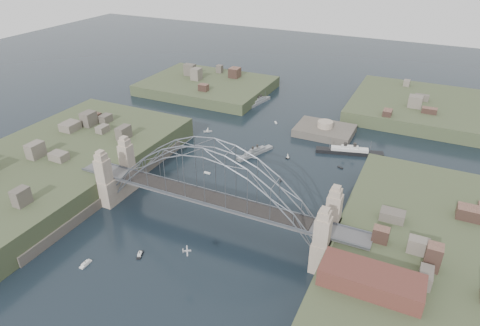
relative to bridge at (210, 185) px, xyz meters
name	(u,v)px	position (x,y,z in m)	size (l,w,h in m)	color
ground	(212,223)	(0.00, 0.00, -12.32)	(500.00, 500.00, 0.00)	black
bridge	(210,185)	(0.00, 0.00, 0.00)	(84.00, 13.80, 24.60)	#545456
shore_west	(56,172)	(-57.32, 0.00, -10.35)	(50.50, 90.00, 12.00)	#3C472B
shore_east	(439,284)	(57.32, 0.00, -10.35)	(50.50, 90.00, 12.00)	#3C472B
headland_nw	(207,90)	(-55.00, 95.00, -11.82)	(60.00, 45.00, 9.00)	#3C472B
headland_ne	(435,113)	(50.00, 110.00, -11.57)	(70.00, 55.00, 9.50)	#3C472B
fort_island	(324,135)	(12.00, 70.00, -12.66)	(22.00, 16.00, 9.40)	#4E473F
wharf_shed	(371,280)	(44.00, -14.00, -2.32)	(20.00, 8.00, 4.00)	#592D26
naval_cruiser_near	(255,153)	(-5.70, 42.35, -11.58)	(8.29, 15.49, 4.79)	gray
naval_cruiser_far	(260,102)	(-24.42, 90.28, -11.52)	(4.87, 15.38, 5.15)	gray
ocean_liner	(349,151)	(24.63, 57.52, -11.42)	(23.69, 9.33, 5.81)	black
aeroplane	(186,251)	(4.82, -20.09, -4.70)	(2.29, 3.17, 0.53)	#BABCC2
small_boat_a	(207,173)	(-14.54, 23.23, -12.17)	(2.30, 0.83, 0.45)	silver
small_boat_b	(281,180)	(9.00, 29.48, -12.17)	(1.05, 2.05, 0.45)	silver
small_boat_c	(140,255)	(-9.72, -19.12, -12.04)	(2.07, 3.13, 1.43)	silver
small_boat_d	(340,168)	(24.34, 45.77, -12.17)	(2.09, 1.52, 0.45)	silver
small_boat_e	(208,130)	(-30.46, 51.95, -11.63)	(3.44, 2.80, 2.38)	silver
small_boat_f	(288,156)	(5.93, 44.53, -11.30)	(1.49, 1.60, 2.38)	silver
small_boat_h	(276,123)	(-9.27, 71.99, -12.17)	(1.78, 2.17, 0.45)	silver
small_boat_i	(335,219)	(30.31, 15.49, -11.47)	(2.57, 1.85, 2.38)	silver
small_boat_j	(86,264)	(-19.46, -27.43, -12.04)	(1.09, 3.27, 1.43)	silver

